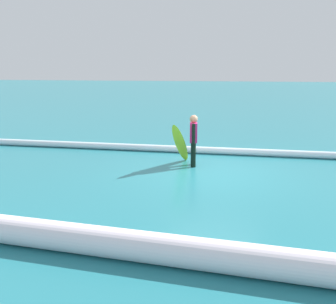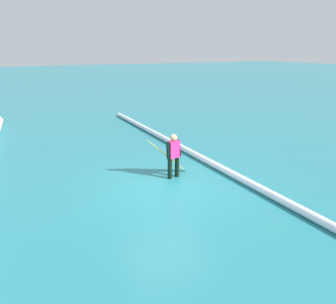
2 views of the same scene
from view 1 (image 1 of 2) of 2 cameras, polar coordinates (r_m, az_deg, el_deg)
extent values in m
plane|color=teal|center=(10.17, 6.43, -2.97)|extent=(158.75, 158.75, 0.00)
cylinder|color=black|center=(10.59, 3.73, -0.46)|extent=(0.14, 0.14, 0.67)
cylinder|color=black|center=(10.86, 3.73, -0.14)|extent=(0.14, 0.14, 0.67)
cube|color=#D82672|center=(10.61, 3.78, 2.87)|extent=(0.25, 0.37, 0.53)
sphere|color=tan|center=(10.56, 3.80, 4.86)|extent=(0.22, 0.22, 0.22)
cylinder|color=black|center=(10.40, 3.78, 2.68)|extent=(0.09, 0.11, 0.54)
cylinder|color=black|center=(10.83, 3.77, 3.05)|extent=(0.09, 0.15, 0.55)
ellipsoid|color=yellow|center=(10.67, 1.81, 1.22)|extent=(0.38, 1.41, 1.26)
ellipsoid|color=red|center=(10.67, 1.81, 1.25)|extent=(0.18, 1.13, 1.02)
cylinder|color=white|center=(12.63, -1.80, 0.57)|extent=(17.16, 0.44, 0.22)
cylinder|color=white|center=(5.28, 14.25, -15.42)|extent=(25.36, 1.84, 0.43)
camera|label=2|loc=(9.06, 62.19, 13.69)|focal=33.77mm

